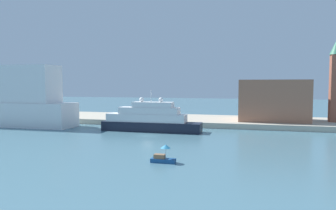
% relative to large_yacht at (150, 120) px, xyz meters
% --- Properties ---
extents(ground, '(400.00, 400.00, 0.00)m').
position_rel_large_yacht_xyz_m(ground, '(1.70, -7.02, -3.05)').
color(ground, slate).
extents(quay_dock, '(110.00, 23.30, 1.53)m').
position_rel_large_yacht_xyz_m(quay_dock, '(1.70, 20.63, -2.28)').
color(quay_dock, '#B7AD99').
rests_on(quay_dock, ground).
extents(large_yacht, '(26.09, 4.87, 10.71)m').
position_rel_large_yacht_xyz_m(large_yacht, '(0.00, 0.00, 0.00)').
color(large_yacht, black).
rests_on(large_yacht, ground).
extents(small_motorboat, '(3.86, 1.59, 2.86)m').
position_rel_large_yacht_xyz_m(small_motorboat, '(12.06, -30.76, -2.06)').
color(small_motorboat, navy).
rests_on(small_motorboat, ground).
extents(work_barge, '(4.44, 1.80, 0.99)m').
position_rel_large_yacht_xyz_m(work_barge, '(-12.89, 3.92, -2.55)').
color(work_barge, olive).
rests_on(work_barge, ground).
extents(harbor_building, '(19.35, 13.56, 11.94)m').
position_rel_large_yacht_xyz_m(harbor_building, '(31.68, 19.57, 4.45)').
color(harbor_building, '#9E664C').
rests_on(harbor_building, quay_dock).
extents(bell_tower, '(3.56, 3.56, 23.00)m').
position_rel_large_yacht_xyz_m(bell_tower, '(48.30, 20.08, 11.01)').
color(bell_tower, '#93513D').
rests_on(bell_tower, quay_dock).
extents(parked_car, '(4.53, 1.68, 1.40)m').
position_rel_large_yacht_xyz_m(parked_car, '(-9.97, 12.19, -0.92)').
color(parked_car, silver).
rests_on(parked_car, quay_dock).
extents(person_figure, '(0.36, 0.36, 1.68)m').
position_rel_large_yacht_xyz_m(person_figure, '(-5.11, 13.12, -0.74)').
color(person_figure, '#334C8C').
rests_on(person_figure, quay_dock).
extents(mooring_bollard, '(0.47, 0.47, 0.87)m').
position_rel_large_yacht_xyz_m(mooring_bollard, '(-0.49, 9.85, -1.08)').
color(mooring_bollard, black).
rests_on(mooring_bollard, quay_dock).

